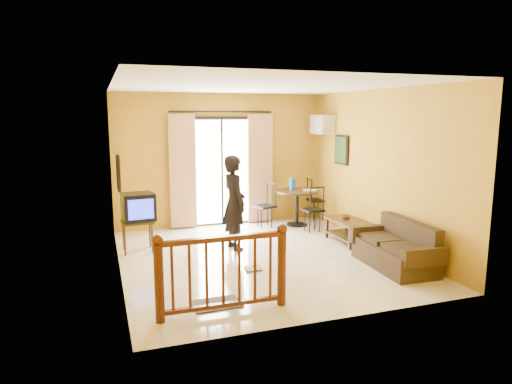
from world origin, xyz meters
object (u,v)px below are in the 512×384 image
object	(u,v)px
television	(138,207)
sofa	(397,250)
dining_table	(297,198)
standing_person	(234,203)
coffee_table	(348,227)

from	to	relation	value
television	sofa	bearing A→B (deg)	-36.80
television	dining_table	distance (m)	3.48
standing_person	sofa	bearing A→B (deg)	-137.77
sofa	standing_person	world-z (taller)	standing_person
sofa	television	bearing A→B (deg)	152.29
television	dining_table	bearing A→B (deg)	7.65
television	coffee_table	world-z (taller)	television
sofa	standing_person	distance (m)	2.83
television	sofa	size ratio (longest dim) A/B	0.37
dining_table	sofa	distance (m)	3.07
coffee_table	sofa	xyz separation A→B (m)	(-0.00, -1.47, -0.01)
dining_table	sofa	bearing A→B (deg)	-83.50
television	coffee_table	size ratio (longest dim) A/B	0.59
television	standing_person	bearing A→B (deg)	-20.16
sofa	standing_person	size ratio (longest dim) A/B	0.94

